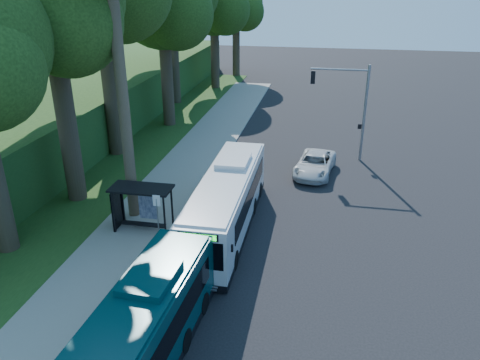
% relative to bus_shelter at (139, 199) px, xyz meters
% --- Properties ---
extents(ground, '(140.00, 140.00, 0.00)m').
position_rel_bus_shelter_xyz_m(ground, '(7.26, 2.86, -1.81)').
color(ground, black).
rests_on(ground, ground).
extents(sidewalk, '(4.50, 70.00, 0.12)m').
position_rel_bus_shelter_xyz_m(sidewalk, '(-0.04, 2.86, -1.75)').
color(sidewalk, gray).
rests_on(sidewalk, ground).
extents(red_curb, '(0.25, 30.00, 0.13)m').
position_rel_bus_shelter_xyz_m(red_curb, '(2.26, -1.14, -1.74)').
color(red_curb, maroon).
rests_on(red_curb, ground).
extents(grass_verge, '(8.00, 70.00, 0.06)m').
position_rel_bus_shelter_xyz_m(grass_verge, '(-5.74, 7.86, -1.78)').
color(grass_verge, '#234719').
rests_on(grass_verge, ground).
extents(bus_shelter, '(3.20, 1.51, 2.55)m').
position_rel_bus_shelter_xyz_m(bus_shelter, '(0.00, 0.00, 0.00)').
color(bus_shelter, black).
rests_on(bus_shelter, ground).
extents(stop_sign_pole, '(0.35, 0.06, 3.17)m').
position_rel_bus_shelter_xyz_m(stop_sign_pole, '(1.86, -2.14, 0.28)').
color(stop_sign_pole, gray).
rests_on(stop_sign_pole, ground).
extents(traffic_signal_pole, '(4.10, 0.30, 7.00)m').
position_rel_bus_shelter_xyz_m(traffic_signal_pole, '(11.04, 12.86, 2.62)').
color(traffic_signal_pole, gray).
rests_on(traffic_signal_pole, ground).
extents(hillside_backdrop, '(24.00, 60.00, 8.80)m').
position_rel_bus_shelter_xyz_m(hillside_backdrop, '(-19.04, 17.96, 0.63)').
color(hillside_backdrop, '#234719').
rests_on(hillside_backdrop, ground).
extents(tree_0, '(8.40, 8.00, 15.70)m').
position_rel_bus_shelter_xyz_m(tree_0, '(-5.14, 2.84, 9.40)').
color(tree_0, '#382B1E').
rests_on(tree_0, ground).
extents(tree_2, '(8.82, 8.40, 15.12)m').
position_rel_bus_shelter_xyz_m(tree_2, '(-4.64, 18.84, 8.67)').
color(tree_2, '#382B1E').
rests_on(tree_2, ground).
extents(tree_4, '(8.40, 8.00, 14.14)m').
position_rel_bus_shelter_xyz_m(tree_4, '(-4.14, 34.84, 7.92)').
color(tree_4, '#382B1E').
rests_on(tree_4, ground).
extents(tree_5, '(7.35, 7.00, 12.86)m').
position_rel_bus_shelter_xyz_m(tree_5, '(-3.16, 42.84, 7.16)').
color(tree_5, '#382B1E').
rests_on(tree_5, ground).
extents(white_bus, '(2.50, 11.36, 3.38)m').
position_rel_bus_shelter_xyz_m(white_bus, '(4.56, 0.99, -0.16)').
color(white_bus, silver).
rests_on(white_bus, ground).
extents(teal_bus, '(2.88, 10.97, 3.24)m').
position_rel_bus_shelter_xyz_m(teal_bus, '(3.80, -9.95, -0.23)').
color(teal_bus, '#093034').
rests_on(teal_bus, ground).
extents(pickup, '(3.04, 5.37, 1.42)m').
position_rel_bus_shelter_xyz_m(pickup, '(8.86, 9.59, -1.10)').
color(pickup, silver).
rests_on(pickup, ground).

